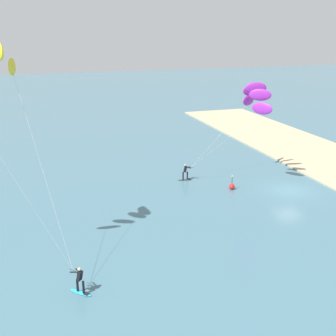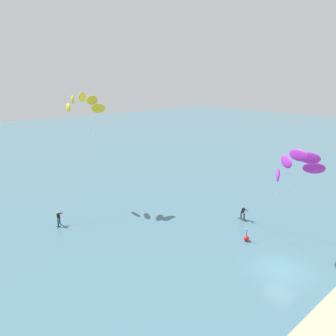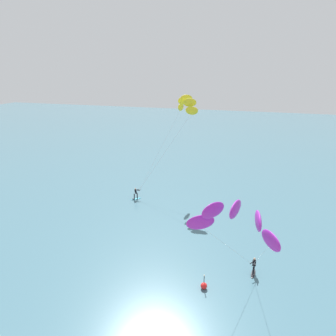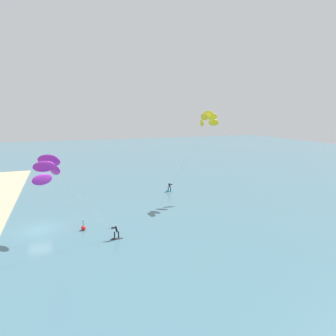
# 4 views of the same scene
# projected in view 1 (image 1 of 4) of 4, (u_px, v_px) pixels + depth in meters

# --- Properties ---
(ground_plane) EXTENTS (240.00, 240.00, 0.00)m
(ground_plane) POSITION_uv_depth(u_px,v_px,m) (290.00, 191.00, 41.67)
(ground_plane) COLOR #426B7A
(kitesurfer_nearshore) EXTENTS (6.34, 8.86, 9.74)m
(kitesurfer_nearshore) POSITION_uv_depth(u_px,v_px,m) (253.00, 99.00, 42.60)
(kitesurfer_nearshore) COLOR #333338
(kitesurfer_nearshore) RESTS_ON ground
(marker_buoy) EXTENTS (0.56, 0.56, 1.38)m
(marker_buoy) POSITION_uv_depth(u_px,v_px,m) (232.00, 186.00, 41.90)
(marker_buoy) COLOR red
(marker_buoy) RESTS_ON ground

